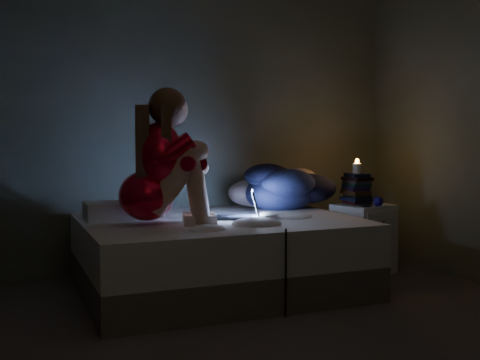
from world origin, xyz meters
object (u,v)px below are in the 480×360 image
woman (146,156)px  nightstand (363,238)px  laptop (237,204)px  phone (360,205)px  bed (220,255)px  candle (357,165)px

woman → nightstand: 1.96m
laptop → phone: laptop is taller
phone → laptop: bearing=-151.5°
bed → candle: (1.24, 0.14, 0.61)m
bed → laptop: size_ratio=6.25×
laptop → candle: bearing=32.4°
bed → nightstand: 1.28m
woman → laptop: 0.75m
nightstand → candle: bearing=114.4°
nightstand → candle: size_ratio=6.94×
bed → laptop: laptop is taller
bed → candle: size_ratio=23.71×
laptop → candle: 1.17m
bed → nightstand: nightstand is taller
woman → laptop: (0.66, 0.04, -0.35)m
bed → candle: 1.39m
candle → woman: bearing=-172.5°
laptop → nightstand: size_ratio=0.55×
candle → laptop: bearing=-170.0°
woman → nightstand: size_ratio=1.63×
laptop → nightstand: bearing=29.8°
candle → phone: bearing=-112.7°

